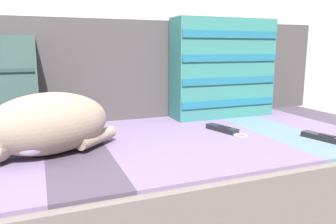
{
  "coord_description": "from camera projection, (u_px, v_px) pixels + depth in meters",
  "views": [
    {
      "loc": [
        -0.36,
        -0.94,
        0.69
      ],
      "look_at": [
        0.02,
        0.03,
        0.49
      ],
      "focal_mm": 35.0,
      "sensor_mm": 36.0,
      "label": 1
    }
  ],
  "objects": [
    {
      "name": "couch",
      "position": [
        155.0,
        189.0,
        1.19
      ],
      "size": [
        1.95,
        0.89,
        0.39
      ],
      "color": "gray",
      "rests_on": "ground_plane"
    },
    {
      "name": "throw_pillow_striped",
      "position": [
        223.0,
        68.0,
        1.46
      ],
      "size": [
        0.47,
        0.14,
        0.43
      ],
      "color": "#337A70",
      "rests_on": "couch"
    },
    {
      "name": "game_remote_near",
      "position": [
        223.0,
        129.0,
        1.21
      ],
      "size": [
        0.09,
        0.19,
        0.02
      ],
      "color": "black",
      "rests_on": "couch"
    },
    {
      "name": "sleeping_cat",
      "position": [
        43.0,
        126.0,
        0.94
      ],
      "size": [
        0.41,
        0.29,
        0.18
      ],
      "color": "gray",
      "rests_on": "couch"
    },
    {
      "name": "game_remote_far",
      "position": [
        326.0,
        138.0,
        1.09
      ],
      "size": [
        0.08,
        0.2,
        0.02
      ],
      "color": "black",
      "rests_on": "couch"
    },
    {
      "name": "sofa_backrest",
      "position": [
        126.0,
        70.0,
        1.45
      ],
      "size": [
        1.91,
        0.14,
        0.42
      ],
      "color": "#474242",
      "rests_on": "couch"
    }
  ]
}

